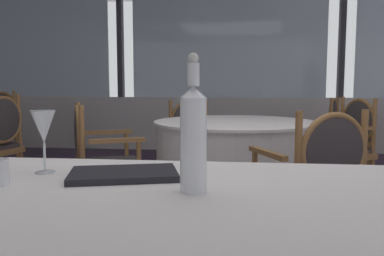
% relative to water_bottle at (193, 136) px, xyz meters
% --- Properties ---
extents(window_wall_far, '(10.93, 0.14, 2.91)m').
position_rel_water_bottle_xyz_m(window_wall_far, '(-0.04, 5.35, 0.24)').
color(window_wall_far, silver).
rests_on(window_wall_far, ground_plane).
extents(water_bottle, '(0.07, 0.07, 0.37)m').
position_rel_water_bottle_xyz_m(water_bottle, '(0.00, 0.00, 0.00)').
color(water_bottle, white).
rests_on(water_bottle, foreground_table).
extents(wine_glass, '(0.08, 0.08, 0.20)m').
position_rel_water_bottle_xyz_m(wine_glass, '(-0.50, 0.18, -0.00)').
color(wine_glass, white).
rests_on(wine_glass, foreground_table).
extents(menu_book, '(0.37, 0.28, 0.02)m').
position_rel_water_bottle_xyz_m(menu_book, '(-0.23, 0.14, -0.14)').
color(menu_book, black).
rests_on(menu_book, foreground_table).
extents(dining_chair_0_3, '(0.61, 0.64, 0.90)m').
position_rel_water_bottle_xyz_m(dining_chair_0_3, '(1.35, 3.70, -0.39)').
color(dining_chair_0_3, olive).
rests_on(dining_chair_0_3, ground_plane).
extents(background_table_2, '(1.28, 1.28, 0.76)m').
position_rel_water_bottle_xyz_m(background_table_2, '(0.10, 2.12, -0.53)').
color(background_table_2, white).
rests_on(background_table_2, ground_plane).
extents(dining_chair_2_0, '(0.61, 0.64, 0.92)m').
position_rel_water_bottle_xyz_m(dining_chair_2_0, '(-0.86, 1.67, -0.37)').
color(dining_chair_2_0, olive).
rests_on(dining_chair_2_0, ground_plane).
extents(dining_chair_2_1, '(0.64, 0.61, 0.92)m').
position_rel_water_bottle_xyz_m(dining_chair_2_1, '(0.55, 1.16, -0.37)').
color(dining_chair_2_1, olive).
rests_on(dining_chair_2_1, ground_plane).
extents(dining_chair_2_2, '(0.61, 0.64, 0.94)m').
position_rel_water_bottle_xyz_m(dining_chair_2_2, '(1.07, 2.57, -0.36)').
color(dining_chair_2_2, olive).
rests_on(dining_chair_2_2, ground_plane).
extents(dining_chair_2_3, '(0.64, 0.61, 0.89)m').
position_rel_water_bottle_xyz_m(dining_chair_2_3, '(-0.35, 3.08, -0.39)').
color(dining_chair_2_3, olive).
rests_on(dining_chair_2_3, ground_plane).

